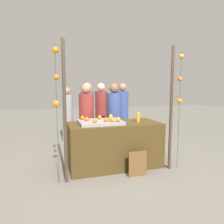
# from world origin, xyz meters

# --- Properties ---
(ground_plane) EXTENTS (24.00, 24.00, 0.00)m
(ground_plane) POSITION_xyz_m (0.00, 0.00, 0.00)
(ground_plane) COLOR gray
(stall_counter) EXTENTS (1.82, 0.86, 0.88)m
(stall_counter) POSITION_xyz_m (0.00, 0.00, 0.44)
(stall_counter) COLOR #4C3819
(stall_counter) RESTS_ON ground_plane
(orange_tray) EXTENTS (0.83, 0.65, 0.06)m
(orange_tray) POSITION_xyz_m (-0.29, -0.01, 0.91)
(orange_tray) COLOR #9EA0A5
(orange_tray) RESTS_ON stall_counter
(orange_0) EXTENTS (0.09, 0.09, 0.09)m
(orange_0) POSITION_xyz_m (0.00, -0.25, 0.99)
(orange_0) COLOR orange
(orange_0) RESTS_ON orange_tray
(orange_1) EXTENTS (0.08, 0.08, 0.08)m
(orange_1) POSITION_xyz_m (-0.11, -0.23, 0.98)
(orange_1) COLOR orange
(orange_1) RESTS_ON orange_tray
(orange_2) EXTENTS (0.08, 0.08, 0.08)m
(orange_2) POSITION_xyz_m (-0.26, 0.17, 0.98)
(orange_2) COLOR orange
(orange_2) RESTS_ON orange_tray
(orange_3) EXTENTS (0.08, 0.08, 0.08)m
(orange_3) POSITION_xyz_m (-0.55, 0.01, 0.98)
(orange_3) COLOR orange
(orange_3) RESTS_ON orange_tray
(orange_4) EXTENTS (0.08, 0.08, 0.08)m
(orange_4) POSITION_xyz_m (-0.61, 0.20, 0.98)
(orange_4) COLOR orange
(orange_4) RESTS_ON orange_tray
(orange_5) EXTENTS (0.09, 0.09, 0.09)m
(orange_5) POSITION_xyz_m (-0.09, -0.08, 0.99)
(orange_5) COLOR orange
(orange_5) RESTS_ON orange_tray
(orange_6) EXTENTS (0.08, 0.08, 0.08)m
(orange_6) POSITION_xyz_m (-0.00, 0.23, 0.99)
(orange_6) COLOR orange
(orange_6) RESTS_ON orange_tray
(orange_7) EXTENTS (0.08, 0.08, 0.08)m
(orange_7) POSITION_xyz_m (-0.44, -0.23, 0.98)
(orange_7) COLOR orange
(orange_7) RESTS_ON orange_tray
(orange_8) EXTENTS (0.08, 0.08, 0.08)m
(orange_8) POSITION_xyz_m (-0.22, -0.15, 0.98)
(orange_8) COLOR orange
(orange_8) RESTS_ON orange_tray
(juice_bottle) EXTENTS (0.06, 0.06, 0.21)m
(juice_bottle) POSITION_xyz_m (0.49, -0.06, 0.98)
(juice_bottle) COLOR #F3AD20
(juice_bottle) RESTS_ON stall_counter
(chalkboard_sign) EXTENTS (0.34, 0.03, 0.47)m
(chalkboard_sign) POSITION_xyz_m (0.25, -0.61, 0.22)
(chalkboard_sign) COLOR brown
(chalkboard_sign) RESTS_ON ground_plane
(vendor_left) EXTENTS (0.33, 0.33, 1.67)m
(vendor_left) POSITION_xyz_m (-0.44, 0.69, 0.78)
(vendor_left) COLOR maroon
(vendor_left) RESTS_ON ground_plane
(vendor_right) EXTENTS (0.34, 0.34, 1.68)m
(vendor_right) POSITION_xyz_m (0.23, 0.73, 0.78)
(vendor_right) COLOR #384C8C
(vendor_right) RESTS_ON ground_plane
(crowd_person_0) EXTENTS (0.34, 0.34, 1.71)m
(crowd_person_0) POSITION_xyz_m (-0.29, 1.44, 0.80)
(crowd_person_0) COLOR #384C8C
(crowd_person_0) RESTS_ON ground_plane
(crowd_person_1) EXTENTS (0.32, 0.32, 1.60)m
(crowd_person_1) POSITION_xyz_m (-0.74, 2.20, 0.74)
(crowd_person_1) COLOR #99999E
(crowd_person_1) RESTS_ON ground_plane
(crowd_person_2) EXTENTS (0.34, 0.34, 1.71)m
(crowd_person_2) POSITION_xyz_m (0.79, 1.70, 0.80)
(crowd_person_2) COLOR #384C8C
(crowd_person_2) RESTS_ON ground_plane
(crowd_person_3) EXTENTS (0.34, 0.34, 1.72)m
(crowd_person_3) POSITION_xyz_m (0.19, 1.88, 0.80)
(crowd_person_3) COLOR maroon
(crowd_person_3) RESTS_ON ground_plane
(canopy_post_left) EXTENTS (0.06, 0.06, 2.35)m
(canopy_post_left) POSITION_xyz_m (-0.99, -0.47, 1.17)
(canopy_post_left) COLOR #473828
(canopy_post_left) RESTS_ON ground_plane
(canopy_post_right) EXTENTS (0.06, 0.06, 2.35)m
(canopy_post_right) POSITION_xyz_m (0.99, -0.47, 1.17)
(canopy_post_right) COLOR #473828
(canopy_post_right) RESTS_ON ground_plane
(garland_strand_left) EXTENTS (0.11, 0.11, 2.26)m
(garland_strand_left) POSITION_xyz_m (-1.11, -0.48, 1.67)
(garland_strand_left) COLOR #2D4C23
(garland_strand_left) RESTS_ON ground_plane
(garland_strand_right) EXTENTS (0.10, 0.11, 2.26)m
(garland_strand_right) POSITION_xyz_m (1.15, -0.49, 1.72)
(garland_strand_right) COLOR #2D4C23
(garland_strand_right) RESTS_ON ground_plane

